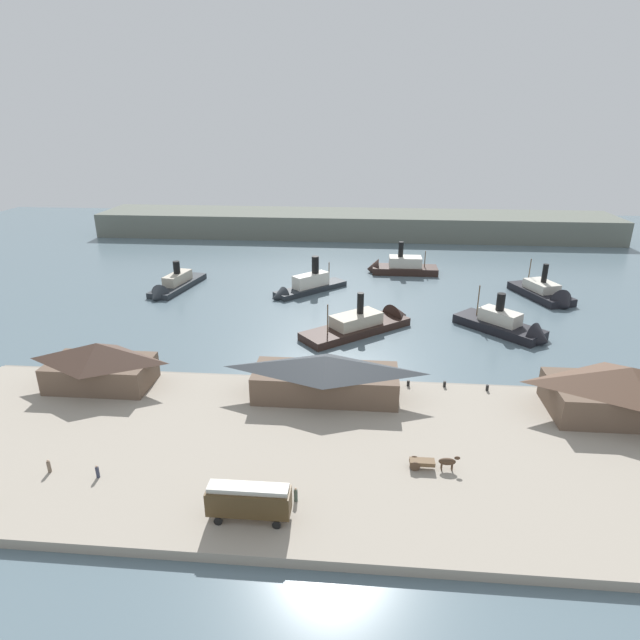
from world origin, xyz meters
name	(u,v)px	position (x,y,z in m)	size (l,w,h in m)	color
ground_plane	(335,375)	(0.00, 0.00, 0.00)	(320.00, 320.00, 0.00)	slate
quay_promenade	(325,451)	(0.00, -22.00, 0.60)	(110.00, 36.00, 1.20)	#9E9384
seawall_edge	(334,382)	(0.00, -3.60, 0.50)	(110.00, 0.80, 1.00)	gray
ferry_shed_east_terminal	(100,364)	(-35.23, -8.91, 4.78)	(15.48, 8.49, 7.04)	brown
ferry_shed_customs_shed	(326,376)	(-0.95, -9.20, 4.46)	(21.38, 8.24, 6.41)	brown
ferry_shed_central_terminal	(627,391)	(40.29, -10.74, 4.84)	(20.32, 10.66, 7.15)	brown
street_tram	(249,500)	(-6.73, -35.10, 3.57)	(8.48, 2.59, 4.02)	#4C381E
horse_cart	(432,462)	(12.75, -25.27, 2.13)	(5.77, 1.31, 1.87)	brown
pedestrian_walking_west	(97,472)	(-25.36, -30.14, 1.94)	(0.40, 0.40, 1.62)	#33384C
pedestrian_by_tram	(49,466)	(-31.40, -29.70, 1.97)	(0.42, 0.42, 1.68)	#6B5B4C
pedestrian_near_cart	(296,495)	(-2.39, -32.09, 1.97)	(0.42, 0.42, 1.69)	#3D4C42
mooring_post_east	(487,388)	(23.15, -5.55, 1.65)	(0.44, 0.44, 0.90)	black
mooring_post_west	(445,384)	(16.92, -4.90, 1.65)	(0.44, 0.44, 0.90)	black
mooring_post_center_west	(408,383)	(11.43, -5.05, 1.65)	(0.44, 0.44, 0.90)	black
ferry_moored_east	(369,323)	(5.57, 20.66, 1.27)	(23.30, 20.98, 10.27)	black
ferry_approaching_east	(304,287)	(-10.04, 42.21, 1.60)	(18.12, 17.95, 9.97)	#23282D
ferry_moored_west	(547,295)	(46.51, 41.76, 1.34)	(12.38, 19.01, 10.32)	black
ferry_outer_harbor	(397,267)	(13.13, 61.73, 1.64)	(18.98, 6.48, 10.52)	black
ferry_approaching_west	(510,328)	(32.78, 20.10, 1.42)	(17.77, 17.76, 10.18)	black
ferry_near_quay	(172,286)	(-42.16, 40.84, 1.21)	(9.21, 21.53, 8.65)	#23282D
far_headland	(354,224)	(0.00, 110.00, 4.00)	(180.00, 24.00, 8.00)	#60665B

